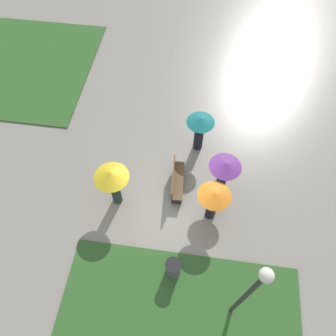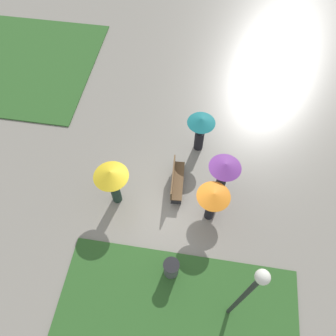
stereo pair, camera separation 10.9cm
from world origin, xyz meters
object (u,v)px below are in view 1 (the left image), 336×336
(park_bench, at_px, (176,180))
(crowd_person_yellow, at_px, (112,180))
(crowd_person_purple, at_px, (224,172))
(crowd_person_teal, at_px, (200,127))
(lamp_post, at_px, (250,291))
(crowd_person_orange, at_px, (213,199))
(trash_bin, at_px, (173,268))

(park_bench, height_order, crowd_person_yellow, crowd_person_yellow)
(crowd_person_purple, bearing_deg, crowd_person_teal, 24.61)
(lamp_post, bearing_deg, crowd_person_orange, 15.89)
(crowd_person_orange, bearing_deg, trash_bin, -31.21)
(crowd_person_teal, bearing_deg, crowd_person_orange, 116.12)
(crowd_person_teal, bearing_deg, crowd_person_purple, 130.33)
(crowd_person_yellow, distance_m, crowd_person_teal, 3.92)
(crowd_person_yellow, relative_size, crowd_person_teal, 1.10)
(trash_bin, relative_size, crowd_person_orange, 0.50)
(crowd_person_yellow, height_order, crowd_person_purple, crowd_person_yellow)
(lamp_post, height_order, trash_bin, lamp_post)
(crowd_person_orange, bearing_deg, crowd_person_teal, -172.60)
(lamp_post, relative_size, crowd_person_yellow, 2.30)
(lamp_post, xyz_separation_m, crowd_person_teal, (6.08, 1.59, -1.64))
(trash_bin, distance_m, crowd_person_purple, 3.64)
(crowd_person_orange, bearing_deg, lamp_post, 10.02)
(trash_bin, height_order, crowd_person_teal, crowd_person_teal)
(crowd_person_orange, bearing_deg, crowd_person_yellow, -98.31)
(lamp_post, xyz_separation_m, crowd_person_purple, (4.19, 0.60, -1.56))
(crowd_person_purple, height_order, crowd_person_orange, crowd_person_purple)
(trash_bin, xyz_separation_m, crowd_person_yellow, (2.34, 2.36, 1.06))
(trash_bin, relative_size, crowd_person_purple, 0.46)
(lamp_post, xyz_separation_m, crowd_person_orange, (3.11, 0.88, -1.63))
(lamp_post, distance_m, crowd_person_teal, 6.49)
(trash_bin, distance_m, crowd_person_orange, 2.56)
(park_bench, distance_m, lamp_post, 5.30)
(lamp_post, distance_m, crowd_person_purple, 4.51)
(lamp_post, height_order, crowd_person_orange, lamp_post)
(crowd_person_orange, bearing_deg, park_bench, -133.18)
(trash_bin, height_order, crowd_person_purple, crowd_person_purple)
(crowd_person_orange, height_order, crowd_person_teal, crowd_person_teal)
(crowd_person_yellow, bearing_deg, crowd_person_orange, 143.20)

